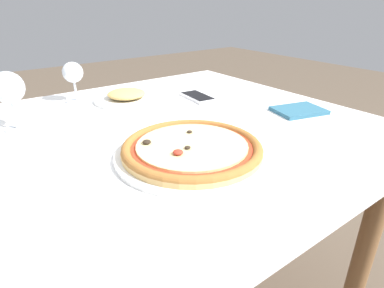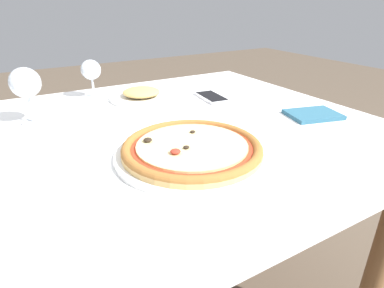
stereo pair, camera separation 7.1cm
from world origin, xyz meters
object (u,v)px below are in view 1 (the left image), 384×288
wine_glass_far_left (8,89)px  side_plate (127,97)px  wine_glass_far_right (73,74)px  pizza_plate (192,149)px  cell_phone (197,97)px  dining_table (143,161)px

wine_glass_far_left → side_plate: bearing=10.3°
wine_glass_far_left → side_plate: wine_glass_far_left is taller
wine_glass_far_left → side_plate: (0.36, 0.07, -0.10)m
wine_glass_far_left → wine_glass_far_right: 0.27m
pizza_plate → wine_glass_far_left: size_ratio=2.21×
wine_glass_far_right → wine_glass_far_left: bearing=-142.7°
cell_phone → side_plate: (-0.21, 0.12, 0.01)m
wine_glass_far_left → cell_phone: wine_glass_far_left is taller
dining_table → wine_glass_far_left: wine_glass_far_left is taller
dining_table → pizza_plate: (0.03, -0.19, 0.10)m
pizza_plate → side_plate: (0.07, 0.48, -0.00)m
pizza_plate → side_plate: size_ratio=1.57×
cell_phone → dining_table: bearing=-152.0°
wine_glass_far_left → cell_phone: bearing=-5.7°
dining_table → wine_glass_far_left: bearing=138.5°
side_plate → dining_table: bearing=-109.3°
wine_glass_far_left → wine_glass_far_right: bearing=37.3°
pizza_plate → cell_phone: (0.29, 0.35, -0.01)m
dining_table → cell_phone: cell_phone is taller
dining_table → pizza_plate: 0.21m
cell_phone → pizza_plate: bearing=-128.9°
pizza_plate → side_plate: same height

